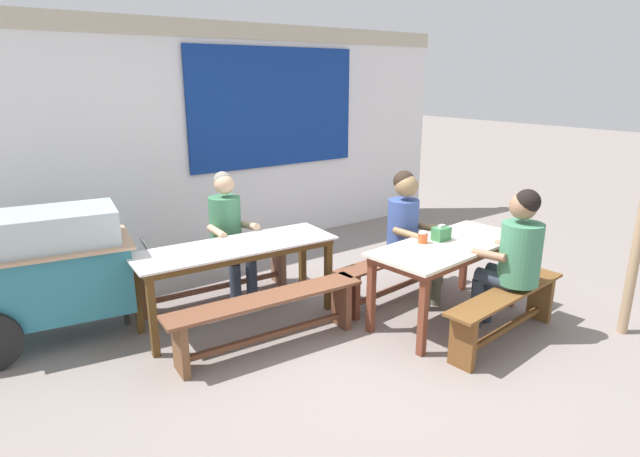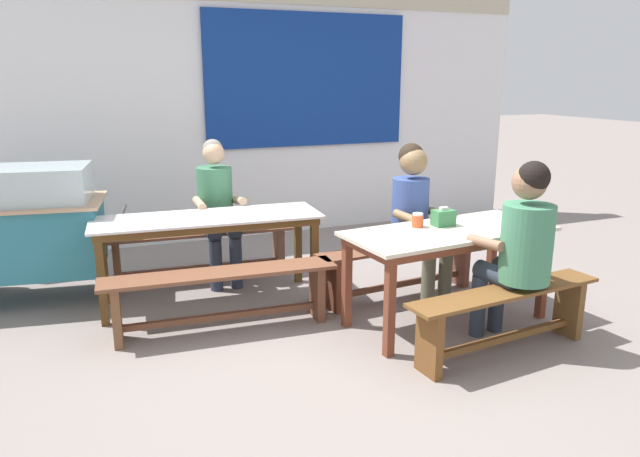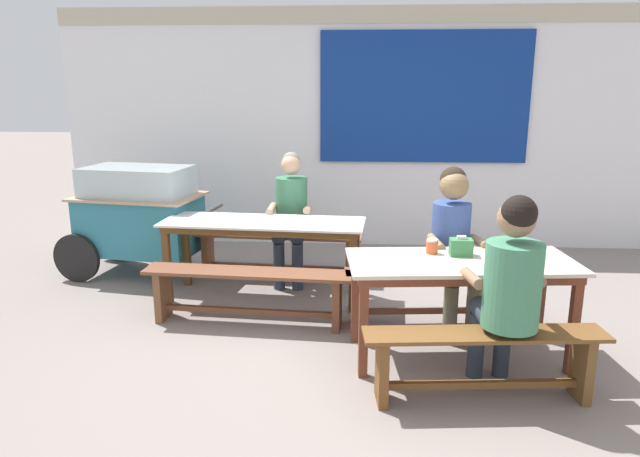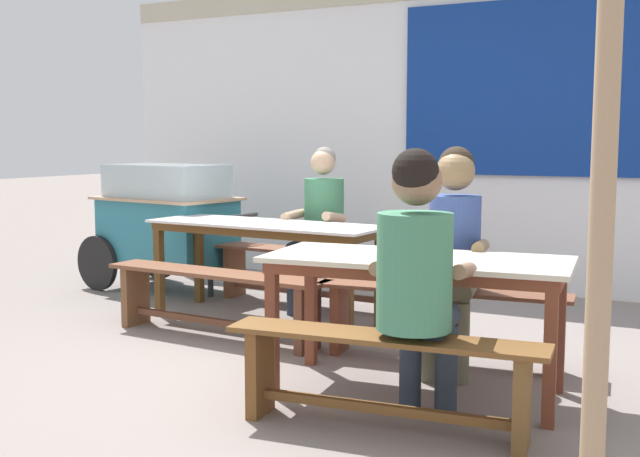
# 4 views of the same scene
# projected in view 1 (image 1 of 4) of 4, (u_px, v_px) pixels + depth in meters

# --- Properties ---
(ground_plane) EXTENTS (40.00, 40.00, 0.00)m
(ground_plane) POSITION_uv_depth(u_px,v_px,m) (372.00, 332.00, 4.65)
(ground_plane) COLOR gray
(backdrop_wall) EXTENTS (7.13, 0.23, 2.82)m
(backdrop_wall) POSITION_uv_depth(u_px,v_px,m) (222.00, 135.00, 6.50)
(backdrop_wall) COLOR white
(backdrop_wall) RESTS_ON ground_plane
(dining_table_far) EXTENTS (1.87, 0.72, 0.74)m
(dining_table_far) POSITION_uv_depth(u_px,v_px,m) (236.00, 253.00, 4.69)
(dining_table_far) COLOR silver
(dining_table_far) RESTS_ON ground_plane
(dining_table_near) EXTENTS (1.65, 0.83, 0.74)m
(dining_table_near) POSITION_uv_depth(u_px,v_px,m) (449.00, 252.00, 4.73)
(dining_table_near) COLOR beige
(dining_table_near) RESTS_ON ground_plane
(bench_far_back) EXTENTS (1.74, 0.40, 0.46)m
(bench_far_back) POSITION_uv_depth(u_px,v_px,m) (213.00, 270.00, 5.28)
(bench_far_back) COLOR brown
(bench_far_back) RESTS_ON ground_plane
(bench_far_front) EXTENTS (1.74, 0.39, 0.46)m
(bench_far_front) POSITION_uv_depth(u_px,v_px,m) (268.00, 313.00, 4.29)
(bench_far_front) COLOR brown
(bench_far_front) RESTS_ON ground_plane
(bench_near_back) EXTENTS (1.56, 0.39, 0.46)m
(bench_near_back) POSITION_uv_depth(u_px,v_px,m) (396.00, 271.00, 5.27)
(bench_near_back) COLOR brown
(bench_near_back) RESTS_ON ground_plane
(bench_near_front) EXTENTS (1.52, 0.40, 0.46)m
(bench_near_front) POSITION_uv_depth(u_px,v_px,m) (506.00, 309.00, 4.40)
(bench_near_front) COLOR brown
(bench_near_front) RESTS_ON ground_plane
(food_cart) EXTENTS (1.64, 0.97, 1.13)m
(food_cart) POSITION_uv_depth(u_px,v_px,m) (53.00, 266.00, 4.37)
(food_cart) COLOR teal
(food_cart) RESTS_ON ground_plane
(person_near_front) EXTENTS (0.48, 0.54, 1.32)m
(person_near_front) POSITION_uv_depth(u_px,v_px,m) (514.00, 252.00, 4.40)
(person_near_front) COLOR #2B3645
(person_near_front) RESTS_ON ground_plane
(person_right_near_table) EXTENTS (0.46, 0.59, 1.31)m
(person_right_near_table) POSITION_uv_depth(u_px,v_px,m) (409.00, 227.00, 5.14)
(person_right_near_table) COLOR #676851
(person_right_near_table) RESTS_ON ground_plane
(person_center_facing) EXTENTS (0.43, 0.56, 1.30)m
(person_center_facing) POSITION_uv_depth(u_px,v_px,m) (229.00, 229.00, 5.18)
(person_center_facing) COLOR #2E374A
(person_center_facing) RESTS_ON ground_plane
(tissue_box) EXTENTS (0.16, 0.11, 0.15)m
(tissue_box) POSITION_uv_depth(u_px,v_px,m) (441.00, 234.00, 4.79)
(tissue_box) COLOR #387B48
(tissue_box) RESTS_ON dining_table_near
(condiment_jar) EXTENTS (0.09, 0.09, 0.11)m
(condiment_jar) POSITION_uv_depth(u_px,v_px,m) (423.00, 237.00, 4.71)
(condiment_jar) COLOR #DC542B
(condiment_jar) RESTS_ON dining_table_near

